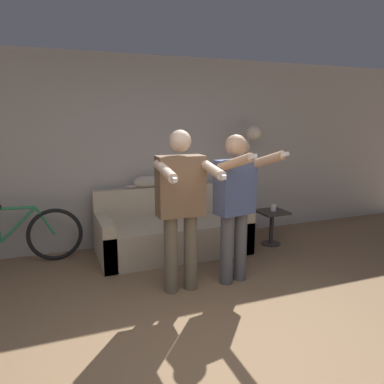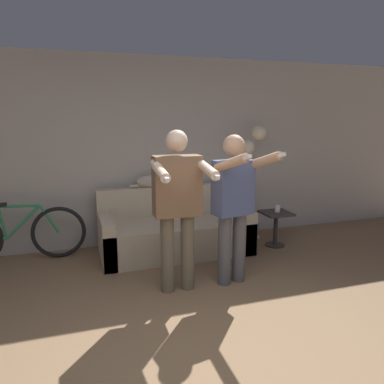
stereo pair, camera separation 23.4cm
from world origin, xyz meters
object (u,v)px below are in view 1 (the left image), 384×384
object	(u,v)px
side_table	(272,221)
cup	(273,208)
couch	(172,232)
bicycle	(12,238)
person_right	(236,199)
floor_lamp	(248,151)
person_left	(181,200)
cat	(148,181)

from	to	relation	value
side_table	cup	world-z (taller)	cup
couch	side_table	bearing A→B (deg)	-8.75
bicycle	couch	bearing A→B (deg)	-7.32
person_right	cup	size ratio (longest dim) A/B	17.01
couch	floor_lamp	xyz separation A→B (m)	(1.24, 0.22, 1.03)
person_left	cup	xyz separation A→B (m)	(1.70, 0.92, -0.43)
cat	bicycle	distance (m)	1.81
couch	cat	bearing A→B (deg)	123.94
cat	cup	xyz separation A→B (m)	(1.65, -0.56, -0.39)
cat	cup	distance (m)	1.79
person_left	person_right	world-z (taller)	person_left
person_left	cat	xyz separation A→B (m)	(0.05, 1.48, -0.04)
person_left	bicycle	world-z (taller)	person_left
cat	floor_lamp	size ratio (longest dim) A/B	0.31
couch	bicycle	size ratio (longest dim) A/B	1.19
couch	side_table	distance (m)	1.43
couch	bicycle	xyz separation A→B (m)	(-1.95, 0.25, 0.08)
couch	floor_lamp	size ratio (longest dim) A/B	1.17
person_right	side_table	xyz separation A→B (m)	(1.07, 0.92, -0.59)
cup	cat	bearing A→B (deg)	161.23
person_right	cup	xyz separation A→B (m)	(1.09, 0.92, -0.40)
person_left	side_table	distance (m)	2.02
person_right	cup	world-z (taller)	person_right
floor_lamp	side_table	size ratio (longest dim) A/B	3.42
side_table	cup	distance (m)	0.19
person_right	floor_lamp	size ratio (longest dim) A/B	0.96
couch	person_right	distance (m)	1.36
person_right	side_table	world-z (taller)	person_right
bicycle	person_left	bearing A→B (deg)	-39.63
couch	cup	world-z (taller)	couch
cat	cup	world-z (taller)	cat
person_right	floor_lamp	bearing A→B (deg)	46.10
cat	person_left	bearing A→B (deg)	-91.77
floor_lamp	cup	world-z (taller)	floor_lamp
person_left	person_right	bearing A→B (deg)	1.42
person_left	side_table	xyz separation A→B (m)	(1.68, 0.92, -0.62)
couch	bicycle	world-z (taller)	couch
person_left	cat	size ratio (longest dim) A/B	3.23
couch	person_right	size ratio (longest dim) A/B	1.22
bicycle	side_table	bearing A→B (deg)	-7.92
floor_lamp	side_table	world-z (taller)	floor_lamp
side_table	floor_lamp	bearing A→B (deg)	111.40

